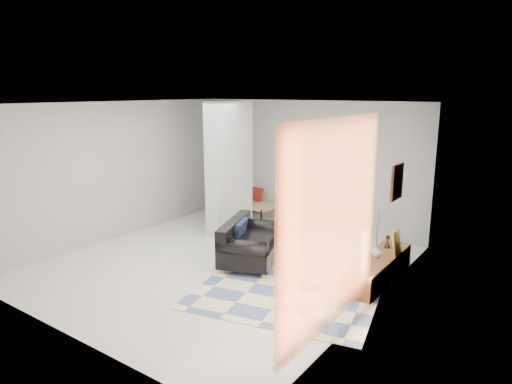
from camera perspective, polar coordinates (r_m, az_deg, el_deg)
The scene contains 17 objects.
floor at distance 8.23m, azimuth -4.18°, elevation -8.91°, with size 6.00×6.00×0.00m, color white.
ceiling at distance 7.66m, azimuth -4.52°, elevation 10.98°, with size 6.00×6.00×0.00m, color white.
wall_back at distance 10.28m, azimuth 6.36°, elevation 3.50°, with size 6.00×6.00×0.00m, color #B1B3B6.
wall_front at distance 5.90m, azimuth -23.23°, elevation -4.31°, with size 6.00×6.00×0.00m, color #B1B3B6.
wall_left at distance 9.78m, azimuth -16.90°, elevation 2.57°, with size 6.00×6.00×0.00m, color #B1B3B6.
wall_right at distance 6.47m, azimuth 14.83°, elevation -2.25°, with size 6.00×6.00×0.00m, color #B1B3B6.
partition_column at distance 9.73m, azimuth -3.36°, elevation 3.04°, with size 0.35×1.20×2.80m, color silver.
hallway_door at distance 11.45m, azimuth -3.02°, elevation 2.57°, with size 0.85×0.06×2.04m, color white.
curtain at distance 5.47m, azimuth 9.80°, elevation -4.20°, with size 2.55×2.55×0.00m, color orange.
wall_art at distance 7.26m, azimuth 17.22°, elevation 1.22°, with size 0.04×0.45×0.55m, color #3A1E10.
media_console at distance 7.73m, azimuth 15.11°, elevation -9.16°, with size 0.45×1.88×0.80m.
loveseat at distance 8.16m, azimuth -0.84°, elevation -6.37°, with size 1.33×1.71×0.76m.
daybed at distance 10.94m, azimuth -1.40°, elevation -1.08°, with size 1.61×0.79×0.77m.
area_rug at distance 6.91m, azimuth 3.10°, elevation -13.20°, with size 2.68×1.79×0.01m, color beige.
cylinder_lamp at distance 7.01m, azimuth 13.38°, elevation -7.08°, with size 0.11×0.11×0.58m, color white.
bronze_figurine at distance 8.08m, azimuth 16.13°, elevation -5.96°, with size 0.11×0.11×0.22m, color #341E17, non-canonical shape.
vase at distance 7.60m, azimuth 14.77°, elevation -7.15°, with size 0.19×0.19×0.19m, color silver.
Camera 1 is at (4.88, -5.90, 3.01)m, focal length 32.00 mm.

